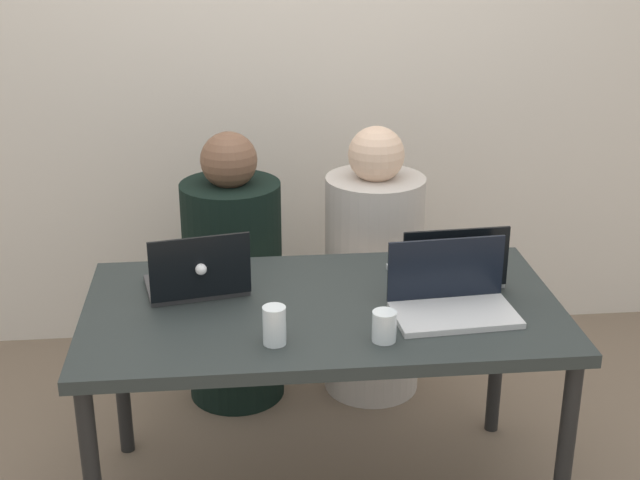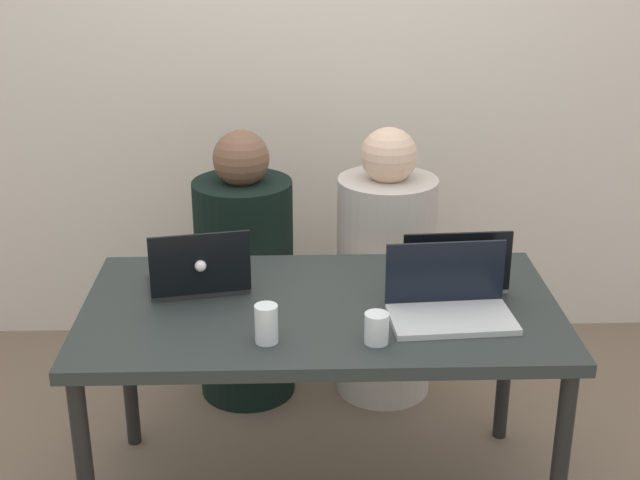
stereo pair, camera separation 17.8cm
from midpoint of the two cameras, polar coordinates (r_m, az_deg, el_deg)
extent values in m
cube|color=beige|center=(3.78, -3.25, 12.60)|extent=(4.50, 0.10, 2.61)
cube|color=#282E2D|center=(2.72, -1.71, -4.54)|extent=(1.45, 0.78, 0.04)
cylinder|color=black|center=(2.74, 13.53, -13.68)|extent=(0.05, 0.05, 0.68)
cylinder|color=black|center=(3.23, -14.22, -7.96)|extent=(0.05, 0.05, 0.68)
cylinder|color=black|center=(3.30, 9.78, -6.93)|extent=(0.05, 0.05, 0.68)
cylinder|color=black|center=(3.46, -7.00, -3.36)|extent=(0.44, 0.44, 0.88)
sphere|color=brown|center=(3.28, -7.42, 5.07)|extent=(0.21, 0.21, 0.21)
cylinder|color=#BAB1A8|center=(3.49, 1.97, -2.97)|extent=(0.42, 0.42, 0.89)
sphere|color=beige|center=(3.30, 2.08, 5.48)|extent=(0.21, 0.21, 0.21)
cube|color=#363638|center=(2.86, -9.71, -2.88)|extent=(0.34, 0.27, 0.02)
cube|color=black|center=(2.72, -9.54, -1.77)|extent=(0.30, 0.07, 0.20)
sphere|color=white|center=(2.70, -9.50, -1.88)|extent=(0.04, 0.04, 0.04)
cube|color=silver|center=(2.65, 6.74, -4.83)|extent=(0.37, 0.23, 0.02)
cube|color=black|center=(2.70, 6.20, -1.84)|extent=(0.36, 0.04, 0.19)
sphere|color=white|center=(2.71, 6.12, -1.73)|extent=(0.03, 0.03, 0.03)
cube|color=silver|center=(2.91, 6.21, -2.29)|extent=(0.35, 0.23, 0.02)
cube|color=black|center=(2.77, 6.88, -1.21)|extent=(0.34, 0.03, 0.19)
sphere|color=white|center=(2.76, 6.95, -1.32)|extent=(0.03, 0.03, 0.03)
cylinder|color=white|center=(2.49, 2.09, -5.57)|extent=(0.07, 0.07, 0.09)
cylinder|color=silver|center=(2.50, 2.08, -5.97)|extent=(0.06, 0.06, 0.05)
cylinder|color=white|center=(2.48, -5.00, -5.50)|extent=(0.07, 0.07, 0.11)
cylinder|color=silver|center=(2.49, -4.99, -6.01)|extent=(0.06, 0.06, 0.06)
camera|label=1|loc=(0.09, -91.88, -0.75)|focal=50.00mm
camera|label=2|loc=(0.09, 88.12, 0.75)|focal=50.00mm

